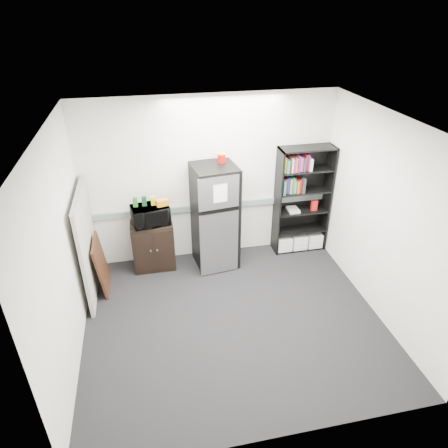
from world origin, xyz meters
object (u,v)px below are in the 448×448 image
cubicle_partition (88,244)px  cabinet (153,245)px  microwave (150,215)px  refrigerator (215,217)px  bookshelf (302,201)px

cubicle_partition → cabinet: cubicle_partition is taller
microwave → refrigerator: size_ratio=0.32×
cabinet → refrigerator: size_ratio=0.48×
cabinet → refrigerator: (1.00, -0.08, 0.45)m
microwave → bookshelf: bearing=-9.6°
microwave → cabinet: bearing=78.5°
bookshelf → cubicle_partition: (-3.43, -0.49, -0.10)m
bookshelf → cubicle_partition: 3.46m
refrigerator → bookshelf: bearing=-2.0°
microwave → refrigerator: (1.00, -0.06, -0.11)m
bookshelf → refrigerator: bearing=-174.5°
bookshelf → cabinet: (-2.51, -0.06, -0.50)m
microwave → refrigerator: refrigerator is taller
bookshelf → refrigerator: bookshelf is taller
cubicle_partition → microwave: bearing=23.8°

